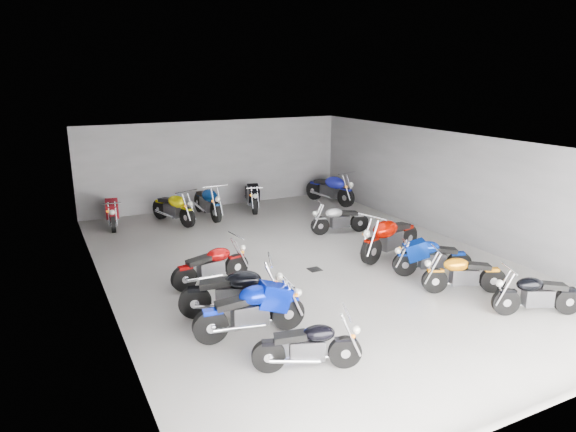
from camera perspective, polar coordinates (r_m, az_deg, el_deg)
name	(u,v)px	position (r m, az deg, el deg)	size (l,w,h in m)	color
ground	(305,263)	(13.64, 1.94, -5.29)	(14.00, 14.00, 0.00)	#9B9993
wall_back	(216,164)	(19.46, -8.00, 5.76)	(10.00, 0.10, 3.20)	gray
wall_left	(101,231)	(11.69, -20.04, -1.55)	(0.10, 14.00, 3.20)	gray
wall_right	(453,186)	(16.11, 17.82, 3.15)	(0.10, 14.00, 3.20)	gray
ceiling	(307,142)	(12.86, 2.07, 8.26)	(10.00, 14.00, 0.04)	black
drain_grate	(315,269)	(13.23, 2.98, -5.95)	(0.32, 0.32, 0.01)	black
motorcycle_left_a	(309,345)	(8.87, 2.31, -14.16)	(1.79, 0.79, 0.82)	black
motorcycle_left_b	(251,310)	(9.88, -4.08, -10.39)	(2.21, 0.49, 0.97)	black
motorcycle_left_c	(234,292)	(10.68, -6.04, -8.39)	(2.12, 0.88, 0.97)	black
motorcycle_left_d	(212,265)	(12.31, -8.46, -5.42)	(1.98, 0.48, 0.87)	black
motorcycle_right_a	(537,294)	(11.88, 25.91, -7.80)	(1.77, 0.90, 0.83)	black
motorcycle_right_b	(463,273)	(12.39, 18.88, -6.06)	(1.80, 0.93, 0.85)	black
motorcycle_right_c	(431,257)	(13.18, 15.63, -4.44)	(1.85, 0.92, 0.87)	black
motorcycle_right_d	(390,237)	(14.19, 11.23, -2.31)	(2.33, 0.83, 1.05)	black
motorcycle_right_f	(339,219)	(16.13, 5.71, -0.35)	(1.88, 0.53, 0.83)	black
motorcycle_back_a	(112,211)	(17.70, -18.93, 0.48)	(0.50, 2.12, 0.93)	black
motorcycle_back_b	(174,208)	(17.54, -12.60, 0.89)	(0.93, 2.11, 0.97)	black
motorcycle_back_c	(208,202)	(18.05, -8.92, 1.57)	(0.47, 2.32, 1.02)	black
motorcycle_back_d	(252,196)	(18.92, -4.07, 2.25)	(0.69, 2.13, 0.95)	black
motorcycle_back_f	(330,189)	(19.85, 4.72, 3.03)	(0.82, 2.34, 1.05)	black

